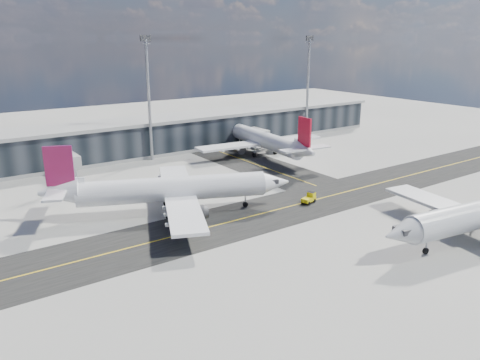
{
  "coord_description": "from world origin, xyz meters",
  "views": [
    {
      "loc": [
        -45.23,
        -54.09,
        28.17
      ],
      "look_at": [
        -1.6,
        8.53,
        5.0
      ],
      "focal_mm": 35.0,
      "sensor_mm": 36.0,
      "label": 1
    }
  ],
  "objects_px": {
    "baggage_tug": "(309,198)",
    "service_van": "(254,146)",
    "airliner_af": "(169,189)",
    "airliner_redtail": "(264,140)"
  },
  "relations": [
    {
      "from": "baggage_tug",
      "to": "service_van",
      "type": "bearing_deg",
      "value": 140.26
    },
    {
      "from": "airliner_af",
      "to": "service_van",
      "type": "distance_m",
      "value": 50.72
    },
    {
      "from": "baggage_tug",
      "to": "service_van",
      "type": "distance_m",
      "value": 44.18
    },
    {
      "from": "airliner_redtail",
      "to": "service_van",
      "type": "bearing_deg",
      "value": 76.59
    },
    {
      "from": "service_van",
      "to": "baggage_tug",
      "type": "bearing_deg",
      "value": -104.47
    },
    {
      "from": "airliner_af",
      "to": "service_van",
      "type": "bearing_deg",
      "value": 150.18
    },
    {
      "from": "airliner_af",
      "to": "airliner_redtail",
      "type": "distance_m",
      "value": 43.79
    },
    {
      "from": "baggage_tug",
      "to": "service_van",
      "type": "height_order",
      "value": "baggage_tug"
    },
    {
      "from": "service_van",
      "to": "airliner_redtail",
      "type": "bearing_deg",
      "value": -100.29
    },
    {
      "from": "service_van",
      "to": "airliner_af",
      "type": "bearing_deg",
      "value": -133.65
    }
  ]
}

